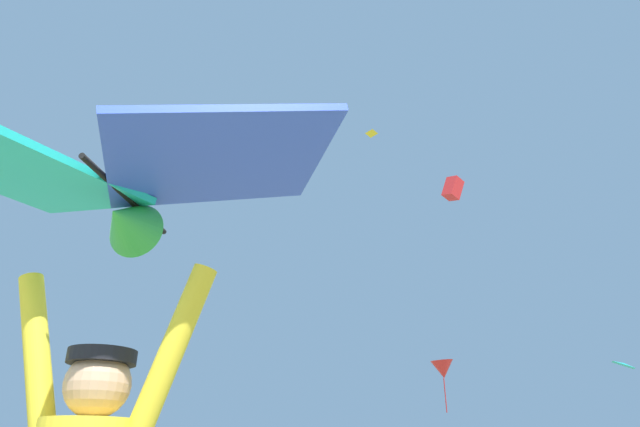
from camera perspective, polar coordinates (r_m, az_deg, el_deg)
The scene contains 5 objects.
held_stunt_kite at distance 2.32m, azimuth -20.24°, elevation 3.19°, with size 1.84×1.15×0.41m.
distant_kite_teal_low_right at distance 25.63m, azimuth 29.38°, elevation -13.66°, with size 1.09×1.15×0.53m.
distant_kite_red_overhead_distant at distance 22.19m, azimuth 12.82°, elevation -15.71°, with size 1.16×1.21×1.96m.
distant_kite_red_mid_left at distance 35.08m, azimuth 13.82°, elevation 2.58°, with size 1.49×1.21×1.64m.
distant_kite_yellow_low_left at distance 33.54m, azimuth 5.44°, elevation 8.43°, with size 0.76×0.76×0.16m.
Camera 1 is at (1.62, -1.20, 1.24)m, focal length 30.38 mm.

